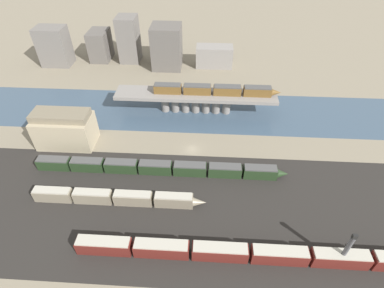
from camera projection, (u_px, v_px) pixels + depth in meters
The scene contains 15 objects.
ground_plane at pixel (192, 149), 97.69m from camera, with size 400.00×400.00×0.00m, color gray.
railbed_yard at pixel (187, 209), 79.47m from camera, with size 280.00×42.00×0.01m, color #282623.
river_water at pixel (196, 111), 114.44m from camera, with size 320.00×26.95×0.01m, color #3D5166.
bridge at pixel (196, 98), 110.66m from camera, with size 59.08×9.26×7.93m.
train_on_bridge at pixel (216, 90), 107.87m from camera, with size 45.76×3.15×3.44m.
train_yard_near at pixel (256, 254), 67.59m from camera, with size 83.99×3.05×4.10m.
train_yard_mid at pixel (117, 198), 80.04m from camera, with size 46.56×2.68×3.90m.
train_yard_far at pixel (159, 168), 88.69m from camera, with size 74.71×3.08×3.78m.
warehouse_building at pixel (65, 129), 96.58m from camera, with size 18.05×10.04×12.24m.
signal_tower at pixel (346, 250), 64.39m from camera, with size 1.00×0.98×11.42m.
city_block_far_left at pixel (54, 46), 139.76m from camera, with size 13.34×9.71×17.63m, color slate.
city_block_left at pixel (100, 45), 145.48m from camera, with size 8.89×12.83×13.80m, color #605B56.
city_block_center at pixel (129, 39), 141.99m from camera, with size 9.14×10.68×20.92m, color slate.
city_block_right at pixel (167, 47), 137.13m from camera, with size 13.31×12.86×19.28m, color #605B56.
city_block_far_right at pixel (214, 56), 140.72m from camera, with size 16.94×8.08×9.65m, color gray.
Camera 1 is at (4.29, -73.00, 64.80)m, focal length 28.00 mm.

